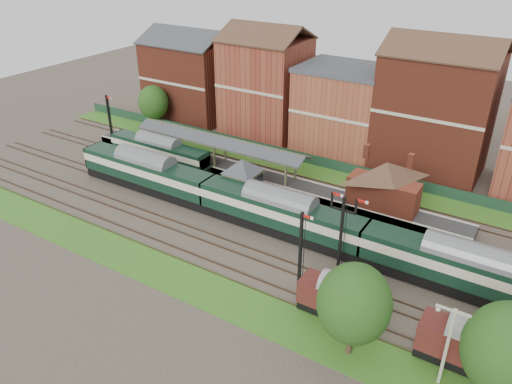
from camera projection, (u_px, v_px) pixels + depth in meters
The scene contains 21 objects.
ground at pixel (249, 223), 56.72m from camera, with size 160.00×160.00×0.00m, color #473D33.
grass_back at pixel (312, 171), 68.68m from camera, with size 90.00×4.50×0.06m, color #2D6619.
grass_front at pixel (182, 279), 47.72m from camera, with size 90.00×5.00×0.06m, color #2D6619.
fence at pixel (318, 161), 69.84m from camera, with size 90.00×0.12×1.50m, color #193823.
platform at pixel (257, 177), 66.12m from camera, with size 55.00×3.40×1.00m, color #2D2D2D.
signal_box at pixel (243, 181), 59.05m from camera, with size 5.40×5.40×6.00m.
brick_hut at pixel (302, 213), 56.25m from camera, with size 3.20×2.64×2.94m.
station_building at pixel (384, 184), 56.55m from camera, with size 8.10×8.10×5.90m.
canopy at pixel (219, 139), 67.00m from camera, with size 26.00×3.89×4.08m.
semaphore_bracket at pixel (342, 228), 47.04m from camera, with size 3.60×0.25×8.18m.
semaphore_platform_end at pixel (110, 120), 74.75m from camera, with size 1.23×0.25×8.00m.
semaphore_siding at pixel (301, 249), 44.84m from camera, with size 1.23×0.25×8.00m.
yard_lamp at pixel (448, 342), 35.02m from camera, with size 2.60×0.22×7.00m.
town_backdrop at pixel (341, 105), 72.22m from camera, with size 69.00×10.00×16.00m.
dmu_train at pixel (280, 213), 53.68m from camera, with size 57.72×3.03×4.43m.
platform_railcar at pixel (159, 151), 69.46m from camera, with size 16.06×2.54×3.70m.
goods_van_a at pixel (331, 297), 42.50m from camera, with size 5.49×2.38×3.33m.
goods_van_b at pixel (459, 344), 37.54m from camera, with size 5.94×2.57×3.60m.
tree_near at pixel (509, 351), 32.65m from camera, with size 6.02×6.02×8.70m.
tree_far at pixel (354, 304), 37.13m from camera, with size 5.65×5.65×8.24m.
tree_back at pixel (153, 102), 81.69m from camera, with size 4.90×4.90×7.15m.
Camera 1 is at (26.27, -40.64, 29.81)m, focal length 35.00 mm.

